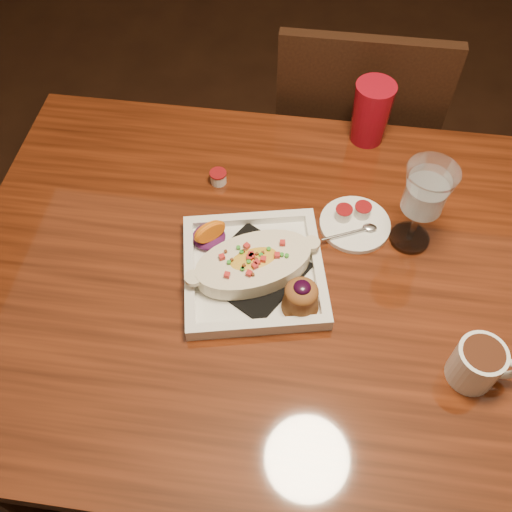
# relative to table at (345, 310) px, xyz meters

# --- Properties ---
(floor) EXTENTS (7.00, 7.00, 0.00)m
(floor) POSITION_rel_table_xyz_m (0.00, 0.00, -0.65)
(floor) COLOR black
(floor) RESTS_ON ground
(table) EXTENTS (1.50, 0.90, 0.75)m
(table) POSITION_rel_table_xyz_m (0.00, 0.00, 0.00)
(table) COLOR maroon
(table) RESTS_ON floor
(chair_far) EXTENTS (0.42, 0.42, 0.93)m
(chair_far) POSITION_rel_table_xyz_m (-0.00, 0.63, -0.15)
(chair_far) COLOR black
(chair_far) RESTS_ON floor
(plate) EXTENTS (0.31, 0.31, 0.08)m
(plate) POSITION_rel_table_xyz_m (-0.18, -0.01, 0.13)
(plate) COLOR white
(plate) RESTS_ON table
(coffee_mug) EXTENTS (0.11, 0.08, 0.08)m
(coffee_mug) POSITION_rel_table_xyz_m (0.21, -0.15, 0.14)
(coffee_mug) COLOR white
(coffee_mug) RESTS_ON table
(goblet) EXTENTS (0.09, 0.09, 0.20)m
(goblet) POSITION_rel_table_xyz_m (0.11, 0.12, 0.23)
(goblet) COLOR silver
(goblet) RESTS_ON table
(saucer) EXTENTS (0.14, 0.14, 0.10)m
(saucer) POSITION_rel_table_xyz_m (-0.00, 0.14, 0.11)
(saucer) COLOR white
(saucer) RESTS_ON table
(creamer_loose) EXTENTS (0.04, 0.04, 0.03)m
(creamer_loose) POSITION_rel_table_xyz_m (-0.29, 0.22, 0.11)
(creamer_loose) COLOR silver
(creamer_loose) RESTS_ON table
(red_tumbler) EXTENTS (0.09, 0.09, 0.14)m
(red_tumbler) POSITION_rel_table_xyz_m (0.02, 0.40, 0.17)
(red_tumbler) COLOR #A00B1C
(red_tumbler) RESTS_ON table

